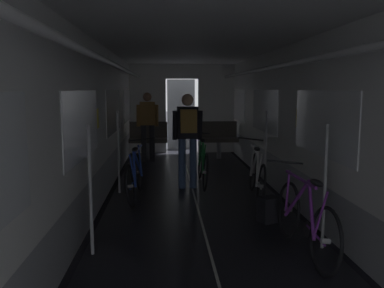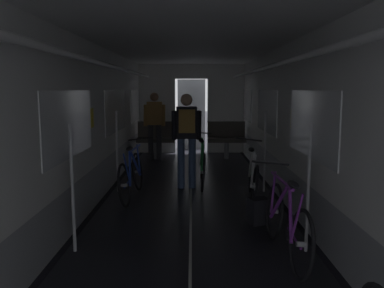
{
  "view_description": "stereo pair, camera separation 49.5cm",
  "coord_description": "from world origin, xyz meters",
  "px_view_note": "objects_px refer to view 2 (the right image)",
  "views": [
    {
      "loc": [
        -0.48,
        -2.09,
        1.77
      ],
      "look_at": [
        0.0,
        4.96,
        0.8
      ],
      "focal_mm": 37.5,
      "sensor_mm": 36.0,
      "label": 1
    },
    {
      "loc": [
        0.02,
        -2.11,
        1.77
      ],
      "look_at": [
        0.0,
        4.96,
        0.8
      ],
      "focal_mm": 37.5,
      "sensor_mm": 36.0,
      "label": 2
    }
  ],
  "objects_px": {
    "bicycle_purple": "(287,222)",
    "bicycle_green_in_aisle": "(204,164)",
    "bicycle_blue": "(133,175)",
    "person_cyclist_aisle": "(188,132)",
    "backpack_on_floor": "(260,211)",
    "bench_seat_far_left": "(157,136)",
    "person_standing_near_bench": "(156,122)",
    "bicycle_white": "(254,177)",
    "bench_seat_far_right": "(227,136)"
  },
  "relations": [
    {
      "from": "bicycle_purple",
      "to": "bicycle_white",
      "type": "bearing_deg",
      "value": 90.35
    },
    {
      "from": "bicycle_purple",
      "to": "bicycle_white",
      "type": "height_order",
      "value": "same"
    },
    {
      "from": "bench_seat_far_left",
      "to": "backpack_on_floor",
      "type": "height_order",
      "value": "bench_seat_far_left"
    },
    {
      "from": "person_standing_near_bench",
      "to": "bicycle_purple",
      "type": "bearing_deg",
      "value": -71.59
    },
    {
      "from": "bicycle_blue",
      "to": "bicycle_green_in_aisle",
      "type": "bearing_deg",
      "value": 38.04
    },
    {
      "from": "bicycle_blue",
      "to": "backpack_on_floor",
      "type": "relative_size",
      "value": 4.98
    },
    {
      "from": "bench_seat_far_left",
      "to": "bicycle_green_in_aisle",
      "type": "distance_m",
      "value": 3.09
    },
    {
      "from": "bicycle_green_in_aisle",
      "to": "person_standing_near_bench",
      "type": "bearing_deg",
      "value": 114.06
    },
    {
      "from": "bicycle_blue",
      "to": "person_standing_near_bench",
      "type": "distance_m",
      "value": 3.47
    },
    {
      "from": "bench_seat_far_right",
      "to": "bicycle_purple",
      "type": "height_order",
      "value": "bench_seat_far_right"
    },
    {
      "from": "bench_seat_far_left",
      "to": "bicycle_green_in_aisle",
      "type": "height_order",
      "value": "bench_seat_far_left"
    },
    {
      "from": "bicycle_green_in_aisle",
      "to": "backpack_on_floor",
      "type": "relative_size",
      "value": 4.97
    },
    {
      "from": "bench_seat_far_right",
      "to": "person_cyclist_aisle",
      "type": "distance_m",
      "value": 3.32
    },
    {
      "from": "bicycle_white",
      "to": "bench_seat_far_left",
      "type": "bearing_deg",
      "value": 115.86
    },
    {
      "from": "bicycle_white",
      "to": "person_cyclist_aisle",
      "type": "distance_m",
      "value": 1.47
    },
    {
      "from": "bench_seat_far_left",
      "to": "bicycle_green_in_aisle",
      "type": "relative_size",
      "value": 0.58
    },
    {
      "from": "bicycle_blue",
      "to": "bicycle_green_in_aisle",
      "type": "relative_size",
      "value": 1.0
    },
    {
      "from": "person_standing_near_bench",
      "to": "backpack_on_floor",
      "type": "bearing_deg",
      "value": -68.95
    },
    {
      "from": "bench_seat_far_right",
      "to": "bicycle_white",
      "type": "bearing_deg",
      "value": -88.57
    },
    {
      "from": "bench_seat_far_right",
      "to": "backpack_on_floor",
      "type": "distance_m",
      "value": 5.07
    },
    {
      "from": "bicycle_green_in_aisle",
      "to": "person_standing_near_bench",
      "type": "xyz_separation_m",
      "value": [
        -1.11,
        2.5,
        0.59
      ]
    },
    {
      "from": "bench_seat_far_right",
      "to": "bicycle_blue",
      "type": "bearing_deg",
      "value": -116.15
    },
    {
      "from": "person_cyclist_aisle",
      "to": "backpack_on_floor",
      "type": "relative_size",
      "value": 4.96
    },
    {
      "from": "bench_seat_far_left",
      "to": "person_cyclist_aisle",
      "type": "relative_size",
      "value": 0.58
    },
    {
      "from": "bench_seat_far_left",
      "to": "backpack_on_floor",
      "type": "relative_size",
      "value": 2.89
    },
    {
      "from": "bicycle_blue",
      "to": "bicycle_white",
      "type": "xyz_separation_m",
      "value": [
        1.96,
        -0.12,
        0.0
      ]
    },
    {
      "from": "bench_seat_far_right",
      "to": "bicycle_purple",
      "type": "bearing_deg",
      "value": -88.96
    },
    {
      "from": "backpack_on_floor",
      "to": "bench_seat_far_left",
      "type": "bearing_deg",
      "value": 109.63
    },
    {
      "from": "bicycle_purple",
      "to": "bicycle_green_in_aisle",
      "type": "distance_m",
      "value": 3.33
    },
    {
      "from": "bicycle_blue",
      "to": "person_cyclist_aisle",
      "type": "bearing_deg",
      "value": 36.45
    },
    {
      "from": "bicycle_white",
      "to": "bicycle_purple",
      "type": "bearing_deg",
      "value": -89.65
    },
    {
      "from": "bicycle_blue",
      "to": "bicycle_green_in_aisle",
      "type": "height_order",
      "value": "bicycle_blue"
    },
    {
      "from": "bicycle_green_in_aisle",
      "to": "person_standing_near_bench",
      "type": "height_order",
      "value": "person_standing_near_bench"
    },
    {
      "from": "bicycle_green_in_aisle",
      "to": "person_cyclist_aisle",
      "type": "bearing_deg",
      "value": -137.54
    },
    {
      "from": "bench_seat_far_right",
      "to": "backpack_on_floor",
      "type": "height_order",
      "value": "bench_seat_far_right"
    },
    {
      "from": "bicycle_white",
      "to": "person_cyclist_aisle",
      "type": "xyz_separation_m",
      "value": [
        -1.07,
        0.77,
        0.63
      ]
    },
    {
      "from": "person_standing_near_bench",
      "to": "bicycle_white",
      "type": "bearing_deg",
      "value": -61.84
    },
    {
      "from": "person_cyclist_aisle",
      "to": "person_standing_near_bench",
      "type": "distance_m",
      "value": 2.88
    },
    {
      "from": "bicycle_purple",
      "to": "backpack_on_floor",
      "type": "height_order",
      "value": "bicycle_purple"
    },
    {
      "from": "bicycle_white",
      "to": "backpack_on_floor",
      "type": "relative_size",
      "value": 4.98
    },
    {
      "from": "bench_seat_far_right",
      "to": "bicycle_purple",
      "type": "relative_size",
      "value": 0.58
    },
    {
      "from": "bicycle_blue",
      "to": "bicycle_green_in_aisle",
      "type": "xyz_separation_m",
      "value": [
        1.18,
        0.92,
        0.0
      ]
    },
    {
      "from": "bicycle_white",
      "to": "bicycle_blue",
      "type": "bearing_deg",
      "value": 176.56
    },
    {
      "from": "bench_seat_far_left",
      "to": "bicycle_blue",
      "type": "distance_m",
      "value": 3.8
    },
    {
      "from": "bicycle_purple",
      "to": "backpack_on_floor",
      "type": "relative_size",
      "value": 4.98
    },
    {
      "from": "bench_seat_far_right",
      "to": "bicycle_white",
      "type": "distance_m",
      "value": 3.92
    },
    {
      "from": "bicycle_white",
      "to": "backpack_on_floor",
      "type": "xyz_separation_m",
      "value": [
        -0.09,
        -1.14,
        -0.21
      ]
    },
    {
      "from": "bicycle_purple",
      "to": "bicycle_green_in_aisle",
      "type": "bearing_deg",
      "value": 103.77
    },
    {
      "from": "person_standing_near_bench",
      "to": "person_cyclist_aisle",
      "type": "bearing_deg",
      "value": -73.44
    },
    {
      "from": "backpack_on_floor",
      "to": "bicycle_white",
      "type": "bearing_deg",
      "value": 85.23
    }
  ]
}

